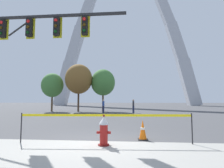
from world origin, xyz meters
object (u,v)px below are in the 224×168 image
(traffic_cone_by_hydrant, at_px, (143,130))
(monument_arch, at_px, (125,39))
(traffic_signal_gantry, at_px, (21,41))
(fire_hydrant, at_px, (104,131))
(pedestrian_standing_center, at_px, (133,106))
(pedestrian_walking_left, at_px, (103,106))

(traffic_cone_by_hydrant, bearing_deg, monument_arch, 91.96)
(traffic_cone_by_hydrant, bearing_deg, traffic_signal_gantry, 166.66)
(traffic_cone_by_hydrant, xyz_separation_m, traffic_signal_gantry, (-5.82, 1.38, 4.05))
(fire_hydrant, bearing_deg, traffic_signal_gantry, 151.61)
(traffic_signal_gantry, xyz_separation_m, pedestrian_standing_center, (5.81, 13.63, -3.59))
(monument_arch, height_order, pedestrian_walking_left, monument_arch)
(pedestrian_walking_left, height_order, pedestrian_standing_center, same)
(traffic_cone_by_hydrant, relative_size, pedestrian_walking_left, 0.46)
(fire_hydrant, distance_m, traffic_signal_gantry, 6.45)
(traffic_signal_gantry, bearing_deg, traffic_cone_by_hydrant, -13.34)
(pedestrian_walking_left, bearing_deg, monument_arch, 86.94)
(traffic_signal_gantry, xyz_separation_m, pedestrian_walking_left, (2.31, 13.23, -3.59))
(traffic_cone_by_hydrant, bearing_deg, fire_hydrant, -141.75)
(fire_hydrant, distance_m, monument_arch, 53.79)
(traffic_signal_gantry, distance_m, monument_arch, 50.32)
(pedestrian_walking_left, distance_m, pedestrian_standing_center, 3.52)
(pedestrian_standing_center, bearing_deg, traffic_signal_gantry, -113.09)
(traffic_signal_gantry, bearing_deg, pedestrian_standing_center, 66.91)
(pedestrian_standing_center, bearing_deg, fire_hydrant, -94.70)
(traffic_signal_gantry, distance_m, pedestrian_walking_left, 13.90)
(traffic_signal_gantry, height_order, monument_arch, monument_arch)
(traffic_cone_by_hydrant, distance_m, monument_arch, 52.89)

